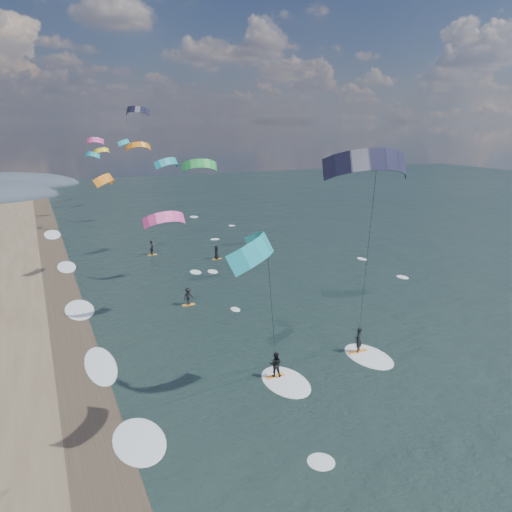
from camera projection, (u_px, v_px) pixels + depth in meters
name	position (u px, v px, depth m)	size (l,w,h in m)	color
ground	(381.00, 459.00, 23.33)	(260.00, 260.00, 0.00)	black
wet_sand_strip	(89.00, 409.00, 27.36)	(3.00, 240.00, 0.00)	#382D23
kitesurfer_near_a	(375.00, 207.00, 25.63)	(7.91, 8.75, 14.57)	orange
kitesurfer_near_b	(273.00, 296.00, 24.37)	(6.77, 9.17, 11.43)	orange
far_kitesurfers	(189.00, 268.00, 51.04)	(8.43, 18.79, 1.73)	orange
bg_kite_field	(131.00, 150.00, 66.78)	(12.24, 67.94, 9.78)	orange
shoreline_surf	(100.00, 367.00, 32.02)	(2.40, 79.40, 0.11)	white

